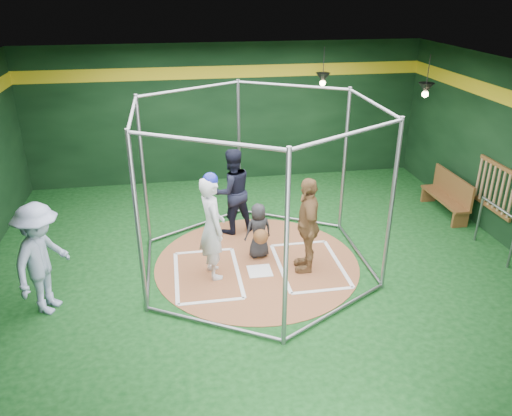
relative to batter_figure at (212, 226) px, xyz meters
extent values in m
cube|color=#0B3310|center=(0.83, 0.25, -0.99)|extent=(10.00, 9.00, 0.02)
cube|color=black|center=(0.83, 0.25, 2.52)|extent=(10.00, 9.00, 0.02)
cube|color=black|center=(0.83, 4.75, 0.77)|extent=(10.00, 0.10, 3.50)
cube|color=black|center=(0.83, -4.25, 0.77)|extent=(10.00, 0.10, 3.50)
cube|color=gold|center=(0.83, 4.72, 1.82)|extent=(10.00, 0.01, 0.30)
cylinder|color=#945736|center=(0.83, 0.25, -0.97)|extent=(3.80, 3.80, 0.01)
cube|color=white|center=(0.83, -0.05, -0.96)|extent=(0.43, 0.43, 0.01)
cube|color=white|center=(-0.12, 0.85, -0.96)|extent=(1.10, 0.07, 0.01)
cube|color=white|center=(-0.12, -0.85, -0.96)|extent=(1.10, 0.07, 0.01)
cube|color=white|center=(-0.67, 0.00, -0.96)|extent=(0.07, 1.70, 0.01)
cube|color=white|center=(0.43, 0.00, -0.96)|extent=(0.07, 1.70, 0.01)
cube|color=white|center=(1.78, 0.85, -0.96)|extent=(1.10, 0.07, 0.01)
cube|color=white|center=(1.78, -0.85, -0.96)|extent=(1.10, 0.07, 0.01)
cube|color=white|center=(1.23, 0.00, -0.96)|extent=(0.07, 1.70, 0.01)
cube|color=white|center=(2.33, 0.00, -0.96)|extent=(0.07, 1.70, 0.01)
cylinder|color=gray|center=(2.82, 1.40, 0.52)|extent=(0.07, 0.07, 3.00)
cylinder|color=gray|center=(0.83, 2.55, 0.52)|extent=(0.07, 0.07, 3.00)
cylinder|color=gray|center=(-1.16, 1.40, 0.52)|extent=(0.07, 0.07, 3.00)
cylinder|color=gray|center=(-1.16, -0.90, 0.52)|extent=(0.07, 0.07, 3.00)
cylinder|color=gray|center=(0.83, -2.05, 0.52)|extent=(0.07, 0.07, 3.00)
cylinder|color=gray|center=(2.82, -0.90, 0.52)|extent=(0.07, 0.07, 3.00)
cylinder|color=gray|center=(1.83, 1.97, 1.97)|extent=(2.02, 1.20, 0.06)
cylinder|color=gray|center=(1.83, 1.97, -0.93)|extent=(2.02, 1.20, 0.06)
cylinder|color=gray|center=(-0.17, 1.97, 1.97)|extent=(2.02, 1.20, 0.06)
cylinder|color=gray|center=(-0.17, 1.97, -0.93)|extent=(2.02, 1.20, 0.06)
cylinder|color=gray|center=(-1.16, 0.25, 1.97)|extent=(0.06, 2.30, 0.06)
cylinder|color=gray|center=(-1.16, 0.25, -0.93)|extent=(0.06, 2.30, 0.06)
cylinder|color=gray|center=(-0.17, -1.48, 1.97)|extent=(2.02, 1.20, 0.06)
cylinder|color=gray|center=(-0.17, -1.48, -0.93)|extent=(2.02, 1.20, 0.06)
cylinder|color=gray|center=(1.83, -1.48, 1.97)|extent=(2.02, 1.20, 0.06)
cylinder|color=gray|center=(1.83, -1.48, -0.93)|extent=(2.02, 1.20, 0.06)
cylinder|color=gray|center=(2.82, 0.25, 1.97)|extent=(0.06, 2.30, 0.06)
cylinder|color=gray|center=(2.82, 0.25, -0.93)|extent=(0.06, 2.30, 0.06)
cube|color=brown|center=(5.77, 0.65, 0.52)|extent=(0.05, 1.25, 0.08)
cube|color=brown|center=(5.77, 0.65, -0.38)|extent=(0.05, 1.25, 0.08)
cylinder|color=#A88259|center=(5.75, 0.10, 0.07)|extent=(0.06, 0.06, 0.85)
cylinder|color=#A88259|center=(5.75, 0.25, 0.07)|extent=(0.06, 0.06, 0.85)
cylinder|color=#A88259|center=(5.75, 0.41, 0.07)|extent=(0.06, 0.06, 0.85)
cylinder|color=#A88259|center=(5.75, 0.57, 0.07)|extent=(0.06, 0.06, 0.85)
cylinder|color=#A88259|center=(5.75, 0.72, 0.07)|extent=(0.06, 0.06, 0.85)
cylinder|color=#A88259|center=(5.75, 0.88, 0.07)|extent=(0.06, 0.06, 0.85)
cylinder|color=#A88259|center=(5.75, 1.04, 0.07)|extent=(0.06, 0.06, 0.85)
cylinder|color=#A88259|center=(5.75, 1.20, 0.07)|extent=(0.06, 0.06, 0.85)
cone|color=black|center=(3.03, 3.85, 1.77)|extent=(0.34, 0.34, 0.22)
sphere|color=#FFD899|center=(3.03, 3.85, 1.64)|extent=(0.14, 0.14, 0.14)
cylinder|color=black|center=(3.03, 3.85, 2.12)|extent=(0.02, 0.02, 0.70)
cone|color=black|center=(4.83, 2.25, 1.77)|extent=(0.34, 0.34, 0.22)
sphere|color=#FFD899|center=(4.83, 2.25, 1.64)|extent=(0.14, 0.14, 0.14)
cylinder|color=black|center=(4.83, 2.25, 2.12)|extent=(0.02, 0.02, 0.70)
imported|color=silver|center=(0.00, 0.00, -0.03)|extent=(0.58, 0.76, 1.88)
sphere|color=#151F95|center=(0.00, 0.00, 0.85)|extent=(0.26, 0.26, 0.26)
imported|color=#A47846|center=(1.68, -0.07, -0.08)|extent=(0.58, 1.09, 1.77)
imported|color=black|center=(0.91, 0.52, -0.43)|extent=(0.59, 0.45, 1.07)
sphere|color=brown|center=(0.91, 0.27, -0.43)|extent=(0.28, 0.28, 0.28)
imported|color=black|center=(0.55, 1.65, -0.06)|extent=(1.04, 0.91, 1.80)
imported|color=#929FC1|center=(-2.68, -0.59, -0.05)|extent=(1.08, 1.36, 1.85)
cube|color=brown|center=(5.38, 1.72, -0.61)|extent=(0.37, 1.58, 0.05)
cube|color=brown|center=(5.53, 1.72, -0.32)|extent=(0.05, 1.58, 0.53)
cube|color=brown|center=(5.38, 1.02, -0.80)|extent=(0.35, 0.07, 0.35)
cube|color=brown|center=(5.38, 2.43, -0.80)|extent=(0.35, 0.07, 0.35)
cylinder|color=slate|center=(5.38, 0.41, -0.49)|extent=(0.05, 0.05, 0.97)
cylinder|color=slate|center=(5.38, -0.13, -0.02)|extent=(0.05, 1.08, 0.05)
camera|label=1|loc=(-0.54, -7.72, 3.85)|focal=35.00mm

